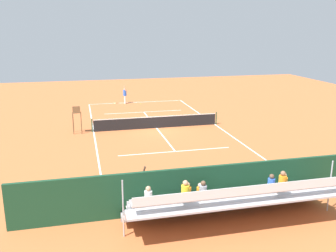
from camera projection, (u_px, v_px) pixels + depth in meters
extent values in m
plane|color=#BC6033|center=(157.00, 128.00, 30.00)|extent=(60.00, 60.00, 0.00)
cube|color=white|center=(136.00, 102.00, 40.34)|extent=(10.00, 0.10, 0.01)
cube|color=white|center=(199.00, 181.00, 19.66)|extent=(10.00, 0.10, 0.01)
cube|color=white|center=(215.00, 124.00, 31.12)|extent=(0.10, 22.00, 0.01)
cube|color=white|center=(94.00, 132.00, 28.88)|extent=(0.10, 22.00, 0.01)
cube|color=white|center=(144.00, 112.00, 35.69)|extent=(7.50, 0.10, 0.01)
cube|color=white|center=(175.00, 151.00, 24.31)|extent=(7.50, 0.10, 0.01)
cube|color=white|center=(157.00, 128.00, 30.00)|extent=(0.10, 12.10, 0.01)
cube|color=white|center=(136.00, 102.00, 40.34)|extent=(0.10, 0.30, 0.01)
cube|color=black|center=(156.00, 123.00, 29.88)|extent=(10.00, 0.02, 0.91)
cube|color=white|center=(156.00, 117.00, 29.76)|extent=(10.00, 0.04, 0.06)
cylinder|color=#2D5133|center=(216.00, 118.00, 31.01)|extent=(0.10, 0.10, 1.07)
cylinder|color=#2D5133|center=(92.00, 125.00, 28.72)|extent=(0.10, 0.10, 1.07)
cube|color=#194228|center=(220.00, 186.00, 16.58)|extent=(18.00, 0.16, 2.00)
cube|color=#B2B2B7|center=(222.00, 205.00, 16.45)|extent=(9.00, 0.10, 0.45)
cube|color=#B2B2B7|center=(225.00, 205.00, 16.08)|extent=(9.00, 0.80, 0.08)
cube|color=#B2B2B7|center=(222.00, 205.00, 16.48)|extent=(9.00, 0.04, 0.45)
cube|color=silver|center=(227.00, 197.00, 15.87)|extent=(8.60, 0.36, 0.04)
cube|color=silver|center=(228.00, 195.00, 15.65)|extent=(8.60, 0.03, 0.36)
cube|color=#B2B2B7|center=(233.00, 204.00, 15.21)|extent=(9.00, 0.80, 0.08)
cube|color=#B2B2B7|center=(229.00, 204.00, 15.61)|extent=(9.00, 0.04, 0.45)
cube|color=silver|center=(235.00, 195.00, 15.01)|extent=(8.60, 0.36, 0.04)
cube|color=silver|center=(237.00, 193.00, 14.79)|extent=(8.60, 0.03, 0.36)
cube|color=#B2B2B7|center=(242.00, 202.00, 14.34)|extent=(9.00, 0.80, 0.08)
cube|color=#B2B2B7|center=(238.00, 202.00, 14.75)|extent=(9.00, 0.04, 0.45)
cube|color=silver|center=(243.00, 194.00, 14.14)|extent=(8.60, 0.36, 0.04)
cube|color=silver|center=(246.00, 191.00, 13.92)|extent=(8.60, 0.03, 0.36)
cylinder|color=#B2B2B7|center=(330.00, 186.00, 16.14)|extent=(0.06, 0.06, 2.35)
cylinder|color=#B2B2B7|center=(123.00, 209.00, 14.12)|extent=(0.06, 0.06, 2.35)
cube|color=#2D2D33|center=(202.00, 196.00, 14.86)|extent=(0.32, 0.40, 0.12)
cylinder|color=#9399A3|center=(203.00, 191.00, 14.67)|extent=(0.30, 0.30, 0.45)
sphere|color=brown|center=(203.00, 183.00, 14.59)|extent=(0.20, 0.20, 0.20)
cube|color=#2D2D33|center=(186.00, 198.00, 14.71)|extent=(0.32, 0.40, 0.12)
cylinder|color=orange|center=(187.00, 192.00, 14.53)|extent=(0.30, 0.30, 0.45)
sphere|color=tan|center=(187.00, 185.00, 14.44)|extent=(0.20, 0.20, 0.20)
cube|color=#2D2D33|center=(148.00, 202.00, 14.36)|extent=(0.32, 0.40, 0.12)
cylinder|color=white|center=(148.00, 196.00, 14.18)|extent=(0.30, 0.30, 0.45)
sphere|color=tan|center=(148.00, 189.00, 14.09)|extent=(0.20, 0.20, 0.20)
cube|color=#2D2D33|center=(269.00, 189.00, 15.52)|extent=(0.32, 0.40, 0.12)
cylinder|color=blue|center=(271.00, 184.00, 15.34)|extent=(0.30, 0.30, 0.45)
sphere|color=brown|center=(272.00, 176.00, 15.25)|extent=(0.20, 0.20, 0.20)
cube|color=#2D2D33|center=(280.00, 187.00, 14.66)|extent=(0.32, 0.40, 0.12)
cylinder|color=orange|center=(282.00, 181.00, 14.47)|extent=(0.30, 0.30, 0.45)
sphere|color=#8C6647|center=(283.00, 173.00, 14.39)|extent=(0.20, 0.20, 0.20)
cube|color=#2D2D33|center=(184.00, 197.00, 13.77)|extent=(0.32, 0.40, 0.12)
cylinder|color=yellow|center=(185.00, 191.00, 13.59)|extent=(0.30, 0.30, 0.45)
sphere|color=tan|center=(185.00, 183.00, 13.50)|extent=(0.20, 0.20, 0.20)
cube|color=#2D2D33|center=(199.00, 197.00, 15.76)|extent=(0.32, 0.40, 0.12)
cylinder|color=orange|center=(200.00, 192.00, 15.57)|extent=(0.30, 0.30, 0.45)
sphere|color=beige|center=(200.00, 185.00, 15.49)|extent=(0.20, 0.20, 0.20)
cube|color=#2D2D33|center=(282.00, 188.00, 15.65)|extent=(0.32, 0.40, 0.12)
cylinder|color=orange|center=(284.00, 182.00, 15.47)|extent=(0.30, 0.30, 0.45)
sphere|color=tan|center=(284.00, 175.00, 15.38)|extent=(0.20, 0.20, 0.20)
cube|color=#2D2D33|center=(186.00, 199.00, 15.63)|extent=(0.32, 0.40, 0.12)
cylinder|color=purple|center=(187.00, 194.00, 15.45)|extent=(0.30, 0.30, 0.45)
sphere|color=#8C6647|center=(187.00, 187.00, 15.36)|extent=(0.20, 0.20, 0.20)
cylinder|color=brown|center=(81.00, 122.00, 28.76)|extent=(0.07, 0.07, 1.60)
cylinder|color=brown|center=(73.00, 122.00, 28.62)|extent=(0.07, 0.07, 1.60)
cylinder|color=brown|center=(81.00, 124.00, 28.19)|extent=(0.07, 0.07, 1.60)
cylinder|color=brown|center=(73.00, 124.00, 28.06)|extent=(0.07, 0.07, 1.60)
cube|color=brown|center=(77.00, 112.00, 28.20)|extent=(0.56, 0.56, 0.06)
cube|color=brown|center=(76.00, 109.00, 27.90)|extent=(0.56, 0.06, 0.48)
cube|color=brown|center=(80.00, 110.00, 28.22)|extent=(0.04, 0.48, 0.04)
cube|color=brown|center=(73.00, 111.00, 28.10)|extent=(0.04, 0.48, 0.04)
cube|color=#234C2D|center=(266.00, 184.00, 18.09)|extent=(1.80, 0.40, 0.05)
cylinder|color=#234C2D|center=(280.00, 187.00, 18.32)|extent=(0.06, 0.06, 0.45)
cylinder|color=#234C2D|center=(252.00, 190.00, 17.98)|extent=(0.06, 0.06, 0.45)
cube|color=#234C2D|center=(268.00, 180.00, 17.84)|extent=(1.80, 0.04, 0.36)
cube|color=#334C8C|center=(238.00, 194.00, 17.63)|extent=(0.90, 0.36, 0.36)
cylinder|color=white|center=(125.00, 99.00, 39.74)|extent=(0.14, 0.14, 0.85)
cylinder|color=white|center=(125.00, 100.00, 39.53)|extent=(0.14, 0.14, 0.85)
cylinder|color=blue|center=(125.00, 93.00, 39.45)|extent=(0.37, 0.37, 0.60)
sphere|color=beige|center=(125.00, 89.00, 39.34)|extent=(0.22, 0.22, 0.22)
cylinder|color=beige|center=(125.00, 89.00, 39.11)|extent=(0.25, 0.10, 0.55)
cylinder|color=beige|center=(125.00, 92.00, 39.65)|extent=(0.09, 0.09, 0.50)
cylinder|color=black|center=(117.00, 103.00, 39.81)|extent=(0.28, 0.09, 0.03)
torus|color=#D8CC4C|center=(115.00, 103.00, 39.80)|extent=(0.36, 0.36, 0.02)
cylinder|color=white|center=(115.00, 103.00, 39.80)|extent=(0.25, 0.25, 0.00)
sphere|color=#CCDB33|center=(141.00, 104.00, 39.40)|extent=(0.07, 0.07, 0.07)
cylinder|color=#232328|center=(144.00, 201.00, 16.46)|extent=(0.14, 0.14, 0.85)
cylinder|color=#232328|center=(144.00, 198.00, 16.67)|extent=(0.14, 0.14, 0.85)
cylinder|color=black|center=(144.00, 184.00, 16.38)|extent=(0.41, 0.41, 0.60)
sphere|color=brown|center=(144.00, 176.00, 16.27)|extent=(0.22, 0.22, 0.22)
cylinder|color=brown|center=(143.00, 172.00, 16.46)|extent=(0.26, 0.12, 0.55)
cylinder|color=brown|center=(144.00, 186.00, 16.16)|extent=(0.10, 0.10, 0.50)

